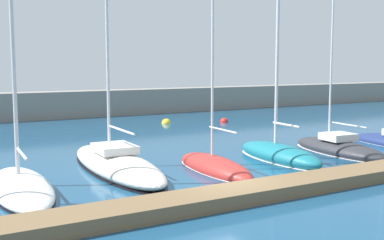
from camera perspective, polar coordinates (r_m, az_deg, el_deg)
The scene contains 10 objects.
ground_plane at distance 20.24m, azimuth 3.71°, elevation -8.32°, with size 120.00×120.00×0.00m, color navy.
dock_pier at distance 19.04m, azimuth 6.17°, elevation -8.48°, with size 38.22×1.81×0.53m, color brown.
breakwater_seawall at distance 48.27m, azimuth -17.16°, elevation 1.62°, with size 108.00×2.41×2.56m, color gray.
sailboat_white_third at distance 21.35m, azimuth -19.28°, elevation -6.99°, with size 2.91×8.02×14.90m.
sailboat_ivory_fourth at distance 24.33m, azimuth -8.85°, elevation -4.86°, with size 3.17×10.60×18.90m.
sailboat_red_fifth at distance 23.96m, azimuth 2.66°, elevation -5.50°, with size 2.25×6.43×10.61m.
sailboat_teal_sixth at distance 27.00m, azimuth 10.07°, elevation -3.78°, with size 2.59×6.88×12.56m.
sailboat_charcoal_seventh at distance 29.94m, azimuth 16.64°, elevation -3.14°, with size 3.19×7.38×11.52m.
mooring_buoy_red at distance 43.89m, azimuth 3.77°, elevation -0.25°, with size 0.77×0.77×0.77m, color red.
mooring_buoy_yellow at distance 42.93m, azimuth -3.00°, elevation -0.40°, with size 0.84×0.84×0.84m, color yellow.
Camera 1 is at (-11.01, -16.17, 5.19)m, focal length 45.83 mm.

